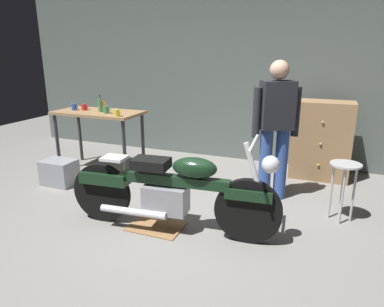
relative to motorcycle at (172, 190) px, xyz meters
name	(u,v)px	position (x,y,z in m)	size (l,w,h in m)	color
ground_plane	(166,234)	(-0.03, -0.09, -0.45)	(12.00, 12.00, 0.00)	gray
back_wall	(240,64)	(-0.03, 2.71, 1.10)	(8.00, 0.12, 3.10)	#56605B
workbench	(99,119)	(-1.82, 1.35, 0.34)	(1.30, 0.64, 0.90)	#99724C
motorcycle	(172,190)	(0.00, 0.00, 0.00)	(2.19, 0.60, 1.00)	black
person_standing	(276,125)	(0.80, 1.20, 0.48)	(0.51, 0.38, 1.67)	#33519B
shop_stool	(344,176)	(1.59, 0.90, 0.05)	(0.32, 0.32, 0.64)	#B2B2B7
wooden_dresser	(321,140)	(1.30, 2.21, 0.10)	(0.80, 0.47, 1.10)	#99724C
drip_tray	(156,226)	(-0.19, 0.00, -0.44)	(0.56, 0.40, 0.01)	olive
storage_bin	(59,172)	(-1.97, 0.60, -0.28)	(0.44, 0.32, 0.34)	gray
mug_orange_travel	(102,105)	(-1.92, 1.59, 0.51)	(0.11, 0.08, 0.11)	orange
mug_red_diner	(84,107)	(-2.07, 1.36, 0.50)	(0.11, 0.08, 0.09)	red
mug_green_speckled	(106,110)	(-1.61, 1.26, 0.50)	(0.12, 0.09, 0.10)	#3D7F4C
mug_yellow_tall	(117,113)	(-1.33, 1.11, 0.50)	(0.11, 0.08, 0.10)	yellow
mug_blue_enamel	(74,107)	(-2.22, 1.31, 0.50)	(0.11, 0.08, 0.10)	#2D51AD
bottle	(100,105)	(-1.76, 1.33, 0.55)	(0.06, 0.06, 0.24)	#4C8C4C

